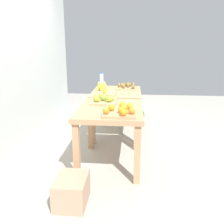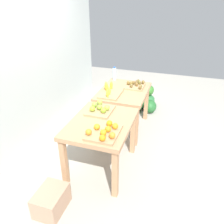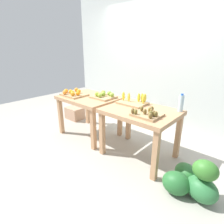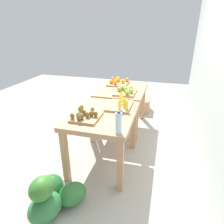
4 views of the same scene
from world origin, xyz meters
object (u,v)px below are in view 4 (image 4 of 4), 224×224
Objects in this scene: kiwi_bin at (86,116)px; display_table_left at (122,94)px; display_table_right at (103,121)px; orange_bin at (118,82)px; watermelon_pile at (53,196)px; apple_bin at (125,91)px; water_bottle at (119,123)px; cardboard_produce_box at (143,105)px; banana_crate at (120,105)px.

display_table_left is at bearing 173.14° from kiwi_bin.
display_table_right is at bearing 0.00° from display_table_left.
orange_bin is 0.69× the size of watermelon_pile.
display_table_right is (1.12, 0.00, 0.00)m from display_table_left.
display_table_left is at bearing -156.21° from apple_bin.
water_bottle is at bearing 61.78° from kiwi_bin.
water_bottle is at bearing 0.26° from cardboard_produce_box.
water_bottle is at bearing 127.18° from watermelon_pile.
display_table_left is 2.30× the size of orange_bin.
banana_crate is at bearing 158.77° from watermelon_pile.
cardboard_produce_box is at bearing 168.81° from watermelon_pile.
orange_bin is 1.03× the size of banana_crate.
banana_crate reaches higher than display_table_left.
apple_bin is at bearing -174.75° from banana_crate.
banana_crate reaches higher than watermelon_pile.
orange_bin is at bearing -35.72° from cardboard_produce_box.
banana_crate is at bearing 11.10° from display_table_left.
display_table_right is 0.34m from banana_crate.
display_table_right is 0.88m from apple_bin.
apple_bin is at bearing 172.40° from display_table_right.
banana_crate is 1.88m from cardboard_produce_box.
display_table_right is at bearing 5.76° from orange_bin.
display_table_left is 2.60× the size of apple_bin.
watermelon_pile is (1.75, -0.39, -0.62)m from apple_bin.
apple_bin is (0.26, 0.11, 0.15)m from display_table_left.
banana_crate is at bearing -4.21° from cardboard_produce_box.
cardboard_produce_box is (-2.90, 0.57, -0.03)m from watermelon_pile.
kiwi_bin is (1.06, -0.27, -0.00)m from apple_bin.
kiwi_bin is at bearing -11.77° from cardboard_produce_box.
display_table_right is 0.29m from kiwi_bin.
display_table_right is at bearing -145.36° from water_bottle.
banana_crate is 1.73× the size of water_bottle.
kiwi_bin is 0.90× the size of cardboard_produce_box.
water_bottle reaches higher than display_table_left.
cardboard_produce_box is (-1.14, 0.19, -0.66)m from apple_bin.
kiwi_bin is at bearing -0.66° from orange_bin.
display_table_left is 1.12m from display_table_right.
kiwi_bin is at bearing -36.37° from banana_crate.
kiwi_bin is 0.54m from water_bottle.
kiwi_bin reaches higher than display_table_left.
display_table_left is 1.06m from cardboard_produce_box.
banana_crate is (0.87, 0.17, 0.15)m from display_table_left.
watermelon_pile is at bearing -52.82° from water_bottle.
display_table_left is 2.89× the size of kiwi_bin.
watermelon_pile reaches higher than cardboard_produce_box.
watermelon_pile is (1.14, -0.44, -0.62)m from banana_crate.
display_table_left is 2.36× the size of banana_crate.
apple_bin is at bearing 25.65° from orange_bin.
display_table_right is 2.60× the size of apple_bin.
orange_bin is 0.59m from apple_bin.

